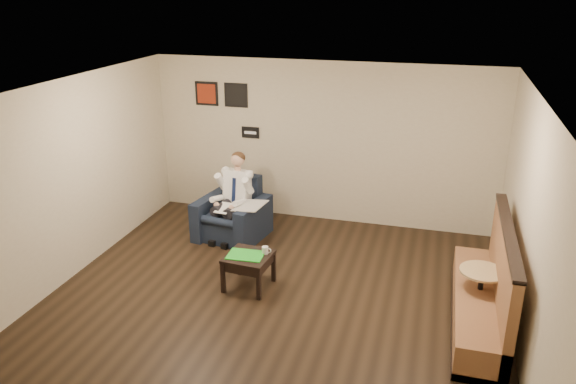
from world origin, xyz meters
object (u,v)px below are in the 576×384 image
(side_table, at_px, (249,271))
(green_folder, at_px, (246,255))
(armchair, at_px, (232,209))
(seated_man, at_px, (227,202))
(banquette, at_px, (482,277))
(coffee_mug, at_px, (265,250))
(cafe_table, at_px, (479,295))
(smartphone, at_px, (257,250))

(side_table, xyz_separation_m, green_folder, (-0.03, -0.02, 0.25))
(armchair, relative_size, green_folder, 2.08)
(seated_man, distance_m, banquette, 4.11)
(coffee_mug, distance_m, cafe_table, 2.84)
(seated_man, distance_m, smartphone, 1.50)
(seated_man, xyz_separation_m, green_folder, (0.80, -1.37, -0.18))
(smartphone, height_order, cafe_table, cafe_table)
(armchair, xyz_separation_m, banquette, (3.84, -1.53, 0.14))
(seated_man, relative_size, side_table, 2.26)
(side_table, relative_size, smartphone, 3.93)
(coffee_mug, distance_m, banquette, 2.83)
(armchair, bearing_deg, banquette, -12.20)
(cafe_table, bearing_deg, banquette, -97.78)
(smartphone, relative_size, banquette, 0.06)
(coffee_mug, relative_size, smartphone, 0.68)
(side_table, xyz_separation_m, banquette, (3.03, -0.05, 0.39))
(cafe_table, bearing_deg, coffee_mug, 178.12)
(side_table, bearing_deg, armchair, 118.79)
(banquette, xyz_separation_m, cafe_table, (0.01, 0.07, -0.29))
(armchair, xyz_separation_m, cafe_table, (3.85, -1.46, -0.15))
(green_folder, xyz_separation_m, coffee_mug, (0.24, 0.13, 0.04))
(armchair, xyz_separation_m, seated_man, (-0.02, -0.13, 0.18))
(green_folder, bearing_deg, side_table, 28.69)
(seated_man, distance_m, green_folder, 1.59)
(armchair, xyz_separation_m, smartphone, (0.88, -1.31, 0.00))
(smartphone, height_order, banquette, banquette)
(seated_man, xyz_separation_m, side_table, (0.83, -1.35, -0.43))
(green_folder, bearing_deg, banquette, -0.66)
(side_table, relative_size, coffee_mug, 5.79)
(armchair, distance_m, cafe_table, 4.12)
(side_table, bearing_deg, green_folder, -151.31)
(side_table, distance_m, smartphone, 0.31)
(green_folder, distance_m, cafe_table, 3.08)
(coffee_mug, bearing_deg, banquette, -3.37)
(seated_man, height_order, smartphone, seated_man)
(seated_man, bearing_deg, side_table, -48.83)
(green_folder, xyz_separation_m, smartphone, (0.10, 0.19, -0.00))
(coffee_mug, bearing_deg, armchair, 126.71)
(seated_man, relative_size, coffee_mug, 13.07)
(green_folder, bearing_deg, cafe_table, 0.71)
(armchair, bearing_deg, side_table, -51.70)
(smartphone, bearing_deg, banquette, 10.72)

